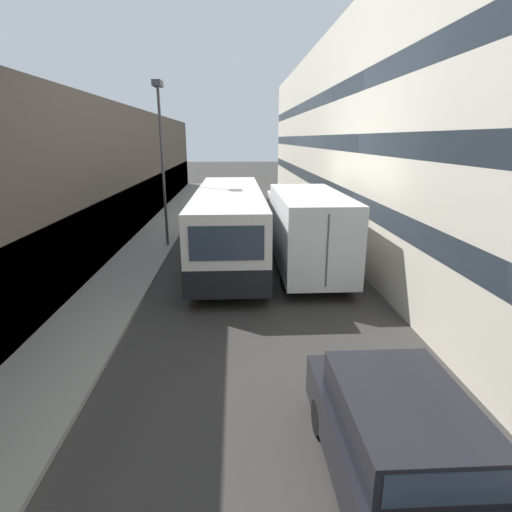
{
  "coord_description": "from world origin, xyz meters",
  "views": [
    {
      "loc": [
        -0.56,
        0.71,
        4.87
      ],
      "look_at": [
        0.0,
        11.77,
        1.6
      ],
      "focal_mm": 28.0,
      "sensor_mm": 36.0,
      "label": 1
    }
  ],
  "objects": [
    {
      "name": "bus",
      "position": [
        -0.83,
        16.81,
        1.54
      ],
      "size": [
        2.58,
        10.87,
        2.89
      ],
      "color": "silver",
      "rests_on": "ground_plane"
    },
    {
      "name": "car_hatchback",
      "position": [
        1.67,
        5.09,
        0.79
      ],
      "size": [
        1.89,
        4.42,
        1.58
      ],
      "color": "black",
      "rests_on": "ground_plane"
    },
    {
      "name": "box_truck",
      "position": [
        2.09,
        15.77,
        1.62
      ],
      "size": [
        2.31,
        8.43,
        3.0
      ],
      "color": "silver",
      "rests_on": "ground_plane"
    },
    {
      "name": "sidewalk_left",
      "position": [
        -4.62,
        15.0,
        0.06
      ],
      "size": [
        2.23,
        60.0,
        0.12
      ],
      "color": "gray",
      "rests_on": "ground_plane"
    },
    {
      "name": "ground_plane",
      "position": [
        0.0,
        15.0,
        0.0
      ],
      "size": [
        150.0,
        150.0,
        0.0
      ],
      "primitive_type": "plane",
      "color": "#33302D"
    },
    {
      "name": "building_right_apartment",
      "position": [
        5.24,
        15.0,
        4.96
      ],
      "size": [
        2.4,
        60.0,
        9.97
      ],
      "color": "beige",
      "rests_on": "ground_plane"
    },
    {
      "name": "building_left_shopfront",
      "position": [
        -6.83,
        15.0,
        2.92
      ],
      "size": [
        2.4,
        60.0,
        6.43
      ],
      "color": "#51473D",
      "rests_on": "ground_plane"
    },
    {
      "name": "street_lamp",
      "position": [
        -3.75,
        18.85,
        4.99
      ],
      "size": [
        0.36,
        0.8,
        7.06
      ],
      "color": "#38383D",
      "rests_on": "sidewalk_left"
    }
  ]
}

